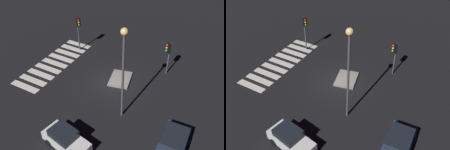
# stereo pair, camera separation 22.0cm
# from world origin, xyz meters

# --- Properties ---
(ground_plane) EXTENTS (80.00, 80.00, 0.00)m
(ground_plane) POSITION_xyz_m (0.00, 0.00, 0.00)
(ground_plane) COLOR black
(traffic_island) EXTENTS (3.07, 2.57, 0.18)m
(traffic_island) POSITION_xyz_m (-0.87, 0.49, 0.09)
(traffic_island) COLOR gray
(traffic_island) RESTS_ON ground
(car_blue) EXTENTS (4.52, 2.24, 1.93)m
(car_blue) POSITION_xyz_m (5.20, 7.74, 0.95)
(car_blue) COLOR #1E389E
(car_blue) RESTS_ON ground
(car_white) EXTENTS (2.31, 4.00, 1.66)m
(car_white) POSITION_xyz_m (8.28, 0.61, 0.82)
(car_white) COLOR silver
(car_white) RESTS_ON ground
(traffic_light_west) EXTENTS (0.54, 0.54, 3.67)m
(traffic_light_west) POSITION_xyz_m (-3.97, 4.12, 2.78)
(traffic_light_west) COLOR #47474C
(traffic_light_west) RESTS_ON ground
(traffic_light_south) EXTENTS (0.54, 0.53, 4.16)m
(traffic_light_south) POSITION_xyz_m (-3.60, -6.25, 3.15)
(traffic_light_south) COLOR #47474C
(traffic_light_south) RESTS_ON ground
(street_lamp) EXTENTS (0.56, 0.56, 8.29)m
(street_lamp) POSITION_xyz_m (3.42, 2.80, 5.59)
(street_lamp) COLOR #47474C
(street_lamp) RESTS_ON ground
(crosswalk_near) EXTENTS (9.90, 3.20, 0.02)m
(crosswalk_near) POSITION_xyz_m (0.00, -7.22, 0.01)
(crosswalk_near) COLOR silver
(crosswalk_near) RESTS_ON ground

